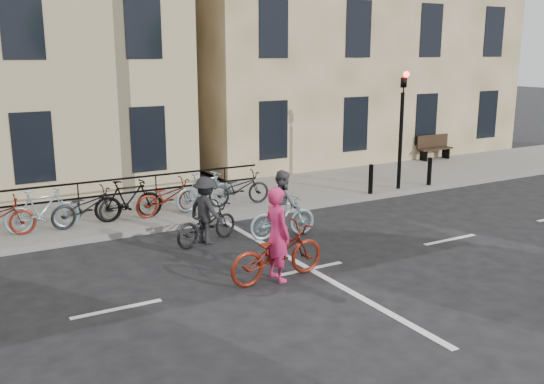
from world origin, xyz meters
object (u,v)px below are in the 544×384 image
traffic_light (402,115)px  cyclist_grey (283,211)px  cyclist_pink (277,248)px  bench (434,146)px  cyclist_dark (206,217)px

traffic_light → cyclist_grey: traffic_light is taller
cyclist_pink → cyclist_grey: cyclist_pink is taller
bench → cyclist_grey: 11.79m
traffic_light → cyclist_pink: bearing=-147.5°
traffic_light → bench: 6.14m
bench → cyclist_pink: cyclist_pink is taller
cyclist_dark → bench: bearing=-85.5°
bench → cyclist_grey: bearing=-151.6°
bench → cyclist_dark: size_ratio=0.85×
cyclist_pink → cyclist_grey: 2.74m
cyclist_grey → cyclist_dark: size_ratio=0.93×
traffic_light → cyclist_dark: 7.73m
bench → cyclist_dark: (-12.12, -5.06, -0.05)m
traffic_light → bench: (4.80, 3.39, -1.78)m
traffic_light → cyclist_dark: (-7.32, -1.67, -1.83)m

